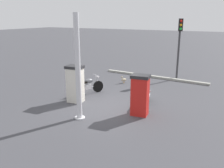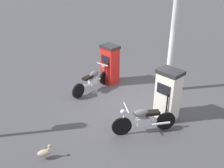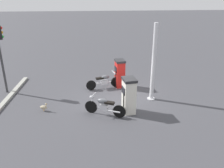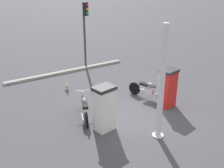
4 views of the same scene
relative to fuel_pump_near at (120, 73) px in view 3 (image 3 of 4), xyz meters
name	(u,v)px [view 3 (image 3 of 4)]	position (x,y,z in m)	size (l,w,h in m)	color
ground_plane	(117,98)	(0.35, 1.57, -0.83)	(120.00, 120.00, 0.00)	#424247
fuel_pump_near	(120,73)	(0.00, 0.00, 0.00)	(0.61, 0.76, 1.63)	red
fuel_pump_far	(129,95)	(0.00, 3.14, 0.02)	(0.65, 0.80, 1.68)	silver
motorcycle_near_pump	(104,81)	(0.93, 0.15, -0.39)	(2.01, 0.75, 0.92)	black
motorcycle_far_pump	(104,106)	(1.14, 3.30, -0.37)	(1.80, 0.95, 0.93)	black
wandering_duck	(44,107)	(3.94, 2.66, -0.62)	(0.41, 0.28, 0.42)	tan
roadside_traffic_light	(1,48)	(6.30, 0.17, 1.68)	(0.40, 0.30, 3.65)	#38383A
canopy_support_pole	(153,65)	(-1.42, 1.87, 1.05)	(0.40, 0.40, 3.90)	silver
road_edge_kerb	(5,102)	(6.05, 1.57, -0.77)	(0.63, 6.85, 0.12)	#9E9E93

